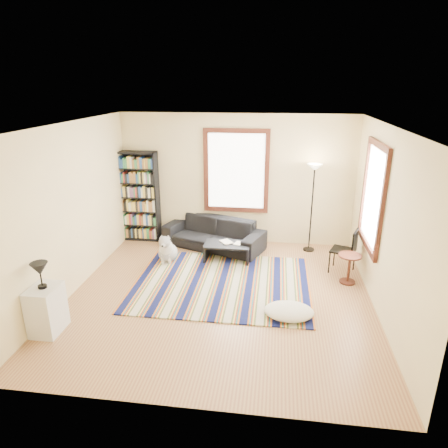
# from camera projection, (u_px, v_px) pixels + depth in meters

# --- Properties ---
(floor) EXTENTS (5.00, 5.00, 0.10)m
(floor) POSITION_uv_depth(u_px,v_px,m) (220.00, 298.00, 6.76)
(floor) COLOR #A77F4C
(floor) RESTS_ON ground
(ceiling) EXTENTS (5.00, 5.00, 0.10)m
(ceiling) POSITION_uv_depth(u_px,v_px,m) (219.00, 122.00, 5.78)
(ceiling) COLOR white
(ceiling) RESTS_ON floor
(wall_back) EXTENTS (5.00, 0.10, 2.80)m
(wall_back) POSITION_uv_depth(u_px,v_px,m) (236.00, 180.00, 8.65)
(wall_back) COLOR #D0BC8C
(wall_back) RESTS_ON floor
(wall_front) EXTENTS (5.00, 0.10, 2.80)m
(wall_front) POSITION_uv_depth(u_px,v_px,m) (183.00, 299.00, 3.89)
(wall_front) COLOR #D0BC8C
(wall_front) RESTS_ON floor
(wall_left) EXTENTS (0.10, 5.00, 2.80)m
(wall_left) POSITION_uv_depth(u_px,v_px,m) (67.00, 210.00, 6.59)
(wall_left) COLOR #D0BC8C
(wall_left) RESTS_ON floor
(wall_right) EXTENTS (0.10, 5.00, 2.80)m
(wall_right) POSITION_uv_depth(u_px,v_px,m) (389.00, 224.00, 5.95)
(wall_right) COLOR #D0BC8C
(wall_right) RESTS_ON floor
(window_back) EXTENTS (1.20, 0.06, 1.60)m
(window_back) POSITION_uv_depth(u_px,v_px,m) (236.00, 171.00, 8.51)
(window_back) COLOR white
(window_back) RESTS_ON wall_back
(window_right) EXTENTS (0.06, 1.20, 1.60)m
(window_right) POSITION_uv_depth(u_px,v_px,m) (373.00, 196.00, 6.64)
(window_right) COLOR white
(window_right) RESTS_ON wall_right
(rug) EXTENTS (3.10, 2.48, 0.02)m
(rug) POSITION_uv_depth(u_px,v_px,m) (222.00, 283.00, 7.12)
(rug) COLOR #0C123F
(rug) RESTS_ON floor
(sofa) EXTENTS (2.32, 1.53, 0.63)m
(sofa) POSITION_uv_depth(u_px,v_px,m) (214.00, 233.00, 8.60)
(sofa) COLOR black
(sofa) RESTS_ON floor
(bookshelf) EXTENTS (0.90, 0.30, 2.00)m
(bookshelf) POSITION_uv_depth(u_px,v_px,m) (138.00, 197.00, 8.84)
(bookshelf) COLOR black
(bookshelf) RESTS_ON floor
(coffee_table) EXTENTS (0.99, 0.70, 0.36)m
(coffee_table) POSITION_uv_depth(u_px,v_px,m) (227.00, 252.00, 8.00)
(coffee_table) COLOR black
(coffee_table) RESTS_ON floor
(book_a) EXTENTS (0.32, 0.31, 0.02)m
(book_a) POSITION_uv_depth(u_px,v_px,m) (222.00, 243.00, 7.95)
(book_a) COLOR beige
(book_a) RESTS_ON coffee_table
(book_b) EXTENTS (0.20, 0.24, 0.02)m
(book_b) POSITION_uv_depth(u_px,v_px,m) (235.00, 243.00, 7.96)
(book_b) COLOR beige
(book_b) RESTS_ON coffee_table
(floor_cushion) EXTENTS (0.89, 0.75, 0.19)m
(floor_cushion) POSITION_uv_depth(u_px,v_px,m) (289.00, 311.00, 6.09)
(floor_cushion) COLOR beige
(floor_cushion) RESTS_ON floor
(floor_lamp) EXTENTS (0.38, 0.38, 1.86)m
(floor_lamp) POSITION_uv_depth(u_px,v_px,m) (312.00, 209.00, 8.23)
(floor_lamp) COLOR black
(floor_lamp) RESTS_ON floor
(side_table) EXTENTS (0.42, 0.42, 0.54)m
(side_table) POSITION_uv_depth(u_px,v_px,m) (349.00, 269.00, 7.07)
(side_table) COLOR #4A1E12
(side_table) RESTS_ON floor
(folding_chair) EXTENTS (0.54, 0.53, 0.86)m
(folding_chair) POSITION_uv_depth(u_px,v_px,m) (343.00, 250.00, 7.44)
(folding_chair) COLOR black
(folding_chair) RESTS_ON floor
(white_cabinet) EXTENTS (0.38, 0.50, 0.70)m
(white_cabinet) POSITION_uv_depth(u_px,v_px,m) (46.00, 310.00, 5.66)
(white_cabinet) COLOR silver
(white_cabinet) RESTS_ON floor
(table_lamp) EXTENTS (0.28, 0.28, 0.38)m
(table_lamp) POSITION_uv_depth(u_px,v_px,m) (41.00, 275.00, 5.48)
(table_lamp) COLOR black
(table_lamp) RESTS_ON white_cabinet
(dog) EXTENTS (0.43, 0.59, 0.59)m
(dog) POSITION_uv_depth(u_px,v_px,m) (168.00, 247.00, 7.94)
(dog) COLOR silver
(dog) RESTS_ON floor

